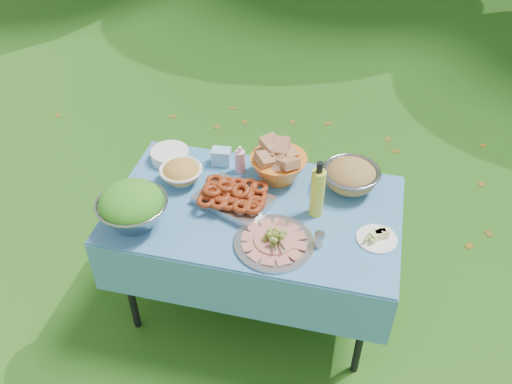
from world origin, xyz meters
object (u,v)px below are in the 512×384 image
bread_bowl (278,162)px  oil_bottle (318,189)px  salad_bowl (132,206)px  plate_stack (170,155)px  picnic_table (255,258)px  pasta_bowl_steel (351,176)px  charcuterie_platter (274,237)px

bread_bowl → oil_bottle: oil_bottle is taller
salad_bowl → plate_stack: salad_bowl is taller
picnic_table → salad_bowl: bearing=-155.6°
plate_stack → oil_bottle: bearing=-16.5°
picnic_table → salad_bowl: salad_bowl is taller
picnic_table → plate_stack: size_ratio=6.84×
picnic_table → bread_bowl: bread_bowl is taller
pasta_bowl_steel → charcuterie_platter: 0.59m
plate_stack → bread_bowl: 0.63m
plate_stack → bread_bowl: size_ratio=0.70×
salad_bowl → oil_bottle: size_ratio=1.07×
salad_bowl → charcuterie_platter: 0.70m
picnic_table → charcuterie_platter: charcuterie_platter is taller
pasta_bowl_steel → oil_bottle: size_ratio=0.94×
plate_stack → pasta_bowl_steel: (1.01, -0.02, 0.05)m
charcuterie_platter → oil_bottle: size_ratio=1.20×
oil_bottle → charcuterie_platter: bearing=-121.6°
bread_bowl → picnic_table: bearing=-103.4°
plate_stack → charcuterie_platter: size_ratio=0.56×
charcuterie_platter → oil_bottle: bearing=58.4°
salad_bowl → pasta_bowl_steel: size_ratio=1.14×
picnic_table → plate_stack: 0.75m
picnic_table → oil_bottle: oil_bottle is taller
charcuterie_platter → picnic_table: bearing=122.6°
bread_bowl → oil_bottle: bearing=-44.6°
picnic_table → oil_bottle: 0.62m
pasta_bowl_steel → charcuterie_platter: bearing=-121.3°
salad_bowl → plate_stack: (-0.01, 0.53, -0.08)m
plate_stack → charcuterie_platter: bearing=-36.0°
picnic_table → bread_bowl: size_ratio=4.77×
picnic_table → charcuterie_platter: size_ratio=3.82×
bread_bowl → pasta_bowl_steel: size_ratio=1.02×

